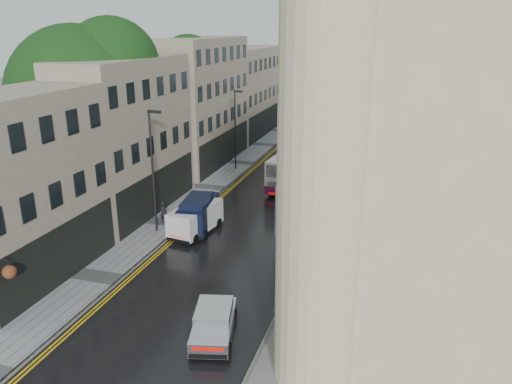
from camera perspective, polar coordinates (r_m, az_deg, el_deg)
The scene contains 15 objects.
road at distance 40.93m, azimuth 2.44°, elevation -0.31°, with size 9.00×85.00×0.02m, color black.
left_sidewalk at distance 42.67m, azimuth -5.18°, elevation 0.50°, with size 2.70×85.00×0.12m, color gray.
right_sidewalk at distance 39.99m, azimuth 9.95°, elevation -0.97°, with size 1.80×85.00×0.12m, color slate.
old_shop_row at distance 44.91m, azimuth -8.52°, elevation 9.10°, with size 4.50×56.00×12.00m, color gray, non-canonical shape.
modern_block at distance 36.56m, azimuth 17.95°, elevation 7.84°, with size 8.00×40.00×14.00m, color beige, non-canonical shape.
tree_near at distance 37.81m, azimuth -19.34°, elevation 7.94°, with size 10.56×10.56×13.89m, color black, non-canonical shape.
tree_far at distance 48.73m, azimuth -9.99°, elevation 10.04°, with size 9.24×9.24×12.46m, color black, non-canonical shape.
cream_bus at distance 41.85m, azimuth 2.24°, elevation 2.27°, with size 2.48×10.89×2.97m, color white, non-canonical shape.
white_lorry at distance 32.06m, azimuth 2.58°, elevation -2.04°, with size 2.24×7.46×3.91m, color silver, non-canonical shape.
silver_hatchback at distance 21.99m, azimuth -7.42°, elevation -16.33°, with size 1.68×3.85×1.44m, color #B1B2B6, non-canonical shape.
white_van at distance 32.68m, azimuth -9.58°, elevation -3.73°, with size 1.85×4.31×1.95m, color silver, non-canonical shape.
navy_van at distance 32.86m, azimuth -8.77°, elevation -3.20°, with size 1.83×4.58×2.33m, color black, non-canonical shape.
pedestrian at distance 35.16m, azimuth -10.55°, elevation -2.31°, with size 0.57×0.37×1.57m, color black.
lamp_post_near at distance 32.90m, azimuth -11.71°, elevation 2.14°, with size 0.91×0.20×8.09m, color black, non-canonical shape.
lamp_post_far at distance 47.08m, azimuth -2.39°, elevation 7.02°, with size 0.83×0.18×7.40m, color black, non-canonical shape.
Camera 1 is at (9.61, -10.00, 13.29)m, focal length 35.00 mm.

